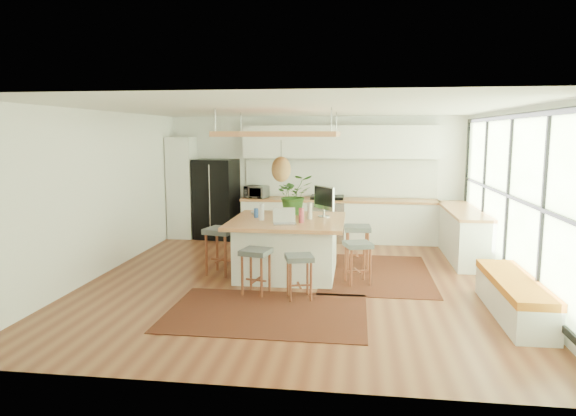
# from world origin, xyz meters

# --- Properties ---
(floor) EXTENTS (7.00, 7.00, 0.00)m
(floor) POSITION_xyz_m (0.00, 0.00, 0.00)
(floor) COLOR brown
(floor) RESTS_ON ground
(ceiling) EXTENTS (7.00, 7.00, 0.00)m
(ceiling) POSITION_xyz_m (0.00, 0.00, 2.70)
(ceiling) COLOR white
(ceiling) RESTS_ON ground
(wall_back) EXTENTS (6.50, 0.00, 6.50)m
(wall_back) POSITION_xyz_m (0.00, 3.50, 1.35)
(wall_back) COLOR white
(wall_back) RESTS_ON ground
(wall_front) EXTENTS (6.50, 0.00, 6.50)m
(wall_front) POSITION_xyz_m (0.00, -3.50, 1.35)
(wall_front) COLOR white
(wall_front) RESTS_ON ground
(wall_left) EXTENTS (0.00, 7.00, 7.00)m
(wall_left) POSITION_xyz_m (-3.25, 0.00, 1.35)
(wall_left) COLOR white
(wall_left) RESTS_ON ground
(wall_right) EXTENTS (0.00, 7.00, 7.00)m
(wall_right) POSITION_xyz_m (3.25, 0.00, 1.35)
(wall_right) COLOR white
(wall_right) RESTS_ON ground
(window_wall) EXTENTS (0.10, 6.20, 2.60)m
(window_wall) POSITION_xyz_m (3.22, 0.00, 1.40)
(window_wall) COLOR black
(window_wall) RESTS_ON wall_right
(pantry) EXTENTS (0.55, 0.60, 2.25)m
(pantry) POSITION_xyz_m (-2.95, 3.18, 1.12)
(pantry) COLOR white
(pantry) RESTS_ON floor
(back_counter_base) EXTENTS (4.20, 0.60, 0.88)m
(back_counter_base) POSITION_xyz_m (0.55, 3.18, 0.44)
(back_counter_base) COLOR white
(back_counter_base) RESTS_ON floor
(back_counter_top) EXTENTS (4.24, 0.64, 0.05)m
(back_counter_top) POSITION_xyz_m (0.55, 3.18, 0.90)
(back_counter_top) COLOR #AE643D
(back_counter_top) RESTS_ON back_counter_base
(backsplash) EXTENTS (4.20, 0.02, 0.80)m
(backsplash) POSITION_xyz_m (0.55, 3.48, 1.35)
(backsplash) COLOR white
(backsplash) RESTS_ON wall_back
(upper_cabinets) EXTENTS (4.20, 0.34, 0.70)m
(upper_cabinets) POSITION_xyz_m (0.55, 3.32, 2.15)
(upper_cabinets) COLOR white
(upper_cabinets) RESTS_ON wall_back
(range) EXTENTS (0.76, 0.62, 1.00)m
(range) POSITION_xyz_m (0.30, 3.18, 0.50)
(range) COLOR #A5A5AA
(range) RESTS_ON floor
(right_counter_base) EXTENTS (0.60, 2.50, 0.88)m
(right_counter_base) POSITION_xyz_m (2.93, 2.00, 0.44)
(right_counter_base) COLOR white
(right_counter_base) RESTS_ON floor
(right_counter_top) EXTENTS (0.64, 2.54, 0.05)m
(right_counter_top) POSITION_xyz_m (2.93, 2.00, 0.90)
(right_counter_top) COLOR #AE643D
(right_counter_top) RESTS_ON right_counter_base
(window_bench) EXTENTS (0.52, 2.00, 0.50)m
(window_bench) POSITION_xyz_m (2.95, -1.20, 0.25)
(window_bench) COLOR white
(window_bench) RESTS_ON floor
(ceiling_panel) EXTENTS (1.86, 1.86, 0.80)m
(ceiling_panel) POSITION_xyz_m (-0.30, 0.40, 2.05)
(ceiling_panel) COLOR #AE643D
(ceiling_panel) RESTS_ON ceiling
(rug_near) EXTENTS (2.60, 1.80, 0.01)m
(rug_near) POSITION_xyz_m (-0.21, -1.51, 0.01)
(rug_near) COLOR black
(rug_near) RESTS_ON floor
(rug_right) EXTENTS (1.80, 2.60, 0.01)m
(rug_right) POSITION_xyz_m (1.27, 0.60, 0.01)
(rug_right) COLOR black
(rug_right) RESTS_ON floor
(fridge) EXTENTS (0.96, 0.80, 1.76)m
(fridge) POSITION_xyz_m (-2.17, 3.17, 0.93)
(fridge) COLOR black
(fridge) RESTS_ON floor
(island) EXTENTS (1.85, 1.85, 0.93)m
(island) POSITION_xyz_m (-0.19, 0.39, 0.47)
(island) COLOR #AE643D
(island) RESTS_ON floor
(stool_near_left) EXTENTS (0.47, 0.47, 0.67)m
(stool_near_left) POSITION_xyz_m (-0.51, -0.73, 0.35)
(stool_near_left) COLOR #464B4E
(stool_near_left) RESTS_ON floor
(stool_near_right) EXTENTS (0.46, 0.46, 0.64)m
(stool_near_right) POSITION_xyz_m (0.14, -0.88, 0.35)
(stool_near_right) COLOR #464B4E
(stool_near_right) RESTS_ON floor
(stool_right_front) EXTENTS (0.49, 0.49, 0.66)m
(stool_right_front) POSITION_xyz_m (0.96, -0.03, 0.35)
(stool_right_front) COLOR #464B4E
(stool_right_front) RESTS_ON floor
(stool_right_back) EXTENTS (0.47, 0.47, 0.75)m
(stool_right_back) POSITION_xyz_m (0.95, 0.95, 0.35)
(stool_right_back) COLOR #464B4E
(stool_right_back) RESTS_ON floor
(stool_left_side) EXTENTS (0.56, 0.56, 0.78)m
(stool_left_side) POSITION_xyz_m (-1.29, 0.25, 0.35)
(stool_left_side) COLOR #464B4E
(stool_left_side) RESTS_ON floor
(laptop) EXTENTS (0.42, 0.44, 0.26)m
(laptop) POSITION_xyz_m (-0.18, -0.08, 1.05)
(laptop) COLOR #A5A5AA
(laptop) RESTS_ON island
(monitor) EXTENTS (0.51, 0.58, 0.53)m
(monitor) POSITION_xyz_m (0.38, 0.71, 1.19)
(monitor) COLOR #A5A5AA
(monitor) RESTS_ON island
(microwave) EXTENTS (0.54, 0.40, 0.33)m
(microwave) POSITION_xyz_m (-1.25, 3.14, 1.09)
(microwave) COLOR #A5A5AA
(microwave) RESTS_ON back_counter_top
(island_plant) EXTENTS (0.86, 0.90, 0.54)m
(island_plant) POSITION_xyz_m (-0.15, 0.93, 1.20)
(island_plant) COLOR #1E4C19
(island_plant) RESTS_ON island
(island_bowl) EXTENTS (0.25, 0.25, 0.05)m
(island_bowl) POSITION_xyz_m (-0.78, 0.78, 0.96)
(island_bowl) COLOR beige
(island_bowl) RESTS_ON island
(island_bottle_0) EXTENTS (0.07, 0.07, 0.19)m
(island_bottle_0) POSITION_xyz_m (-0.74, 0.49, 1.03)
(island_bottle_0) COLOR #2C57B2
(island_bottle_0) RESTS_ON island
(island_bottle_1) EXTENTS (0.07, 0.07, 0.19)m
(island_bottle_1) POSITION_xyz_m (-0.59, 0.24, 1.03)
(island_bottle_1) COLOR silver
(island_bottle_1) RESTS_ON island
(island_bottle_2) EXTENTS (0.07, 0.07, 0.19)m
(island_bottle_2) POSITION_xyz_m (0.06, 0.09, 1.03)
(island_bottle_2) COLOR #A93846
(island_bottle_2) RESTS_ON island
(island_bottle_3) EXTENTS (0.07, 0.07, 0.19)m
(island_bottle_3) POSITION_xyz_m (0.16, 0.44, 1.03)
(island_bottle_3) COLOR beige
(island_bottle_3) RESTS_ON island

